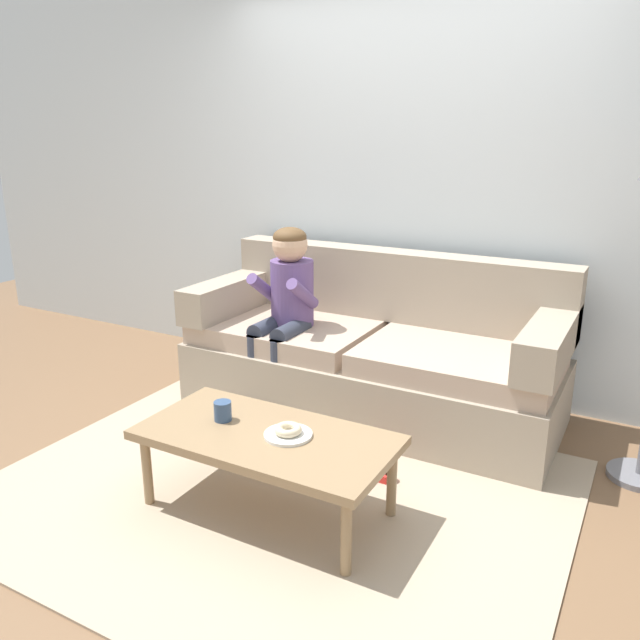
% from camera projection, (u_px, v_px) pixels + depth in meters
% --- Properties ---
extents(ground, '(10.00, 10.00, 0.00)m').
position_uv_depth(ground, '(302.00, 469.00, 3.21)').
color(ground, brown).
extents(wall_back, '(8.00, 0.10, 2.80)m').
position_uv_depth(wall_back, '(412.00, 171.00, 3.98)').
color(wall_back, silver).
rests_on(wall_back, ground).
extents(area_rug, '(2.62, 2.07, 0.01)m').
position_uv_depth(area_rug, '(275.00, 492.00, 3.00)').
color(area_rug, tan).
rests_on(area_rug, ground).
extents(couch, '(2.20, 0.90, 0.93)m').
position_uv_depth(couch, '(373.00, 356.00, 3.82)').
color(couch, tan).
rests_on(couch, ground).
extents(coffee_table, '(1.12, 0.57, 0.38)m').
position_uv_depth(coffee_table, '(267.00, 441.00, 2.76)').
color(coffee_table, '#937551').
rests_on(coffee_table, ground).
extents(person_child, '(0.34, 0.58, 1.10)m').
position_uv_depth(person_child, '(285.00, 301.00, 3.77)').
color(person_child, '#664C84').
rests_on(person_child, ground).
extents(plate, '(0.21, 0.21, 0.01)m').
position_uv_depth(plate, '(288.00, 435.00, 2.72)').
color(plate, white).
rests_on(plate, coffee_table).
extents(donut, '(0.17, 0.17, 0.04)m').
position_uv_depth(donut, '(288.00, 429.00, 2.72)').
color(donut, beige).
rests_on(donut, plate).
extents(mug, '(0.08, 0.08, 0.09)m').
position_uv_depth(mug, '(223.00, 411.00, 2.86)').
color(mug, '#334C72').
rests_on(mug, coffee_table).
extents(toy_controller, '(0.23, 0.09, 0.05)m').
position_uv_depth(toy_controller, '(375.00, 474.00, 3.12)').
color(toy_controller, red).
rests_on(toy_controller, ground).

